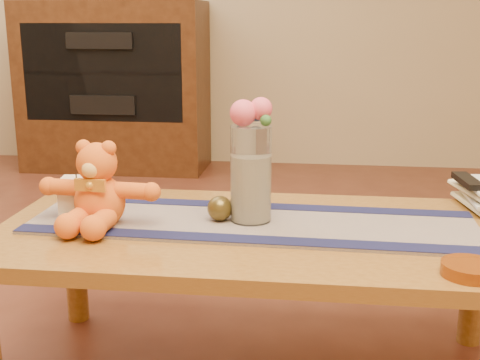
# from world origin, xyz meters

# --- Properties ---
(coffee_table_top) EXTENTS (1.40, 0.70, 0.04)m
(coffee_table_top) POSITION_xyz_m (0.00, 0.00, 0.43)
(coffee_table_top) COLOR brown
(coffee_table_top) RESTS_ON floor
(table_leg_bl) EXTENTS (0.07, 0.07, 0.41)m
(table_leg_bl) POSITION_xyz_m (-0.64, 0.29, 0.21)
(table_leg_bl) COLOR brown
(table_leg_bl) RESTS_ON floor
(table_leg_br) EXTENTS (0.07, 0.07, 0.41)m
(table_leg_br) POSITION_xyz_m (0.64, 0.29, 0.21)
(table_leg_br) COLOR brown
(table_leg_br) RESTS_ON floor
(persian_runner) EXTENTS (1.21, 0.38, 0.01)m
(persian_runner) POSITION_xyz_m (-0.02, 0.03, 0.45)
(persian_runner) COLOR #1C1A48
(persian_runner) RESTS_ON coffee_table_top
(runner_border_near) EXTENTS (1.20, 0.09, 0.00)m
(runner_border_near) POSITION_xyz_m (-0.03, -0.12, 0.46)
(runner_border_near) COLOR #13163B
(runner_border_near) RESTS_ON persian_runner
(runner_border_far) EXTENTS (1.20, 0.09, 0.00)m
(runner_border_far) POSITION_xyz_m (-0.02, 0.17, 0.46)
(runner_border_far) COLOR #13163B
(runner_border_far) RESTS_ON persian_runner
(teddy_bear) EXTENTS (0.33, 0.28, 0.21)m
(teddy_bear) POSITION_xyz_m (-0.42, -0.03, 0.56)
(teddy_bear) COLOR orange
(teddy_bear) RESTS_ON persian_runner
(pillar_candle) EXTENTS (0.10, 0.10, 0.11)m
(pillar_candle) POSITION_xyz_m (-0.51, 0.02, 0.51)
(pillar_candle) COLOR beige
(pillar_candle) RESTS_ON persian_runner
(candle_wick) EXTENTS (0.00, 0.00, 0.01)m
(candle_wick) POSITION_xyz_m (-0.51, 0.02, 0.57)
(candle_wick) COLOR black
(candle_wick) RESTS_ON pillar_candle
(glass_vase) EXTENTS (0.11, 0.11, 0.26)m
(glass_vase) POSITION_xyz_m (-0.03, 0.04, 0.59)
(glass_vase) COLOR silver
(glass_vase) RESTS_ON persian_runner
(potpourri_fill) EXTENTS (0.09, 0.09, 0.18)m
(potpourri_fill) POSITION_xyz_m (-0.03, 0.04, 0.55)
(potpourri_fill) COLOR beige
(potpourri_fill) RESTS_ON glass_vase
(rose_left) EXTENTS (0.07, 0.07, 0.07)m
(rose_left) POSITION_xyz_m (-0.05, 0.03, 0.75)
(rose_left) COLOR #F2556F
(rose_left) RESTS_ON glass_vase
(rose_right) EXTENTS (0.06, 0.06, 0.06)m
(rose_right) POSITION_xyz_m (-0.00, 0.04, 0.76)
(rose_right) COLOR #F2556F
(rose_right) RESTS_ON glass_vase
(blue_flower_back) EXTENTS (0.04, 0.04, 0.04)m
(blue_flower_back) POSITION_xyz_m (-0.02, 0.07, 0.75)
(blue_flower_back) COLOR #445E95
(blue_flower_back) RESTS_ON glass_vase
(blue_flower_side) EXTENTS (0.04, 0.04, 0.04)m
(blue_flower_side) POSITION_xyz_m (-0.06, 0.06, 0.74)
(blue_flower_side) COLOR #445E95
(blue_flower_side) RESTS_ON glass_vase
(leaf_sprig) EXTENTS (0.03, 0.03, 0.03)m
(leaf_sprig) POSITION_xyz_m (0.01, 0.02, 0.74)
(leaf_sprig) COLOR #33662D
(leaf_sprig) RESTS_ON glass_vase
(bronze_ball) EXTENTS (0.09, 0.09, 0.07)m
(bronze_ball) POSITION_xyz_m (-0.11, 0.03, 0.49)
(bronze_ball) COLOR #4C3E19
(bronze_ball) RESTS_ON persian_runner
(book_bottom) EXTENTS (0.20, 0.25, 0.02)m
(book_bottom) POSITION_xyz_m (0.58, 0.26, 0.46)
(book_bottom) COLOR #F6EEBE
(book_bottom) RESTS_ON coffee_table_top
(book_lower) EXTENTS (0.17, 0.23, 0.02)m
(book_lower) POSITION_xyz_m (0.59, 0.25, 0.48)
(book_lower) COLOR #F6EEBE
(book_lower) RESTS_ON book_bottom
(book_upper) EXTENTS (0.21, 0.25, 0.02)m
(book_upper) POSITION_xyz_m (0.58, 0.26, 0.50)
(book_upper) COLOR #F6EEBE
(book_upper) RESTS_ON book_lower
(book_top) EXTENTS (0.18, 0.23, 0.02)m
(book_top) POSITION_xyz_m (0.59, 0.25, 0.52)
(book_top) COLOR #F6EEBE
(book_top) RESTS_ON book_upper
(tv_remote) EXTENTS (0.06, 0.16, 0.02)m
(tv_remote) POSITION_xyz_m (0.58, 0.25, 0.54)
(tv_remote) COLOR black
(tv_remote) RESTS_ON book_top
(amber_dish) EXTENTS (0.16, 0.16, 0.03)m
(amber_dish) POSITION_xyz_m (0.49, -0.26, 0.46)
(amber_dish) COLOR #BF5914
(amber_dish) RESTS_ON coffee_table_top
(media_cabinet) EXTENTS (1.20, 0.50, 1.10)m
(media_cabinet) POSITION_xyz_m (-1.20, 2.48, 0.55)
(media_cabinet) COLOR #32190B
(media_cabinet) RESTS_ON floor
(cabinet_cavity) EXTENTS (1.02, 0.03, 0.61)m
(cabinet_cavity) POSITION_xyz_m (-1.20, 2.25, 0.66)
(cabinet_cavity) COLOR black
(cabinet_cavity) RESTS_ON media_cabinet
(cabinet_shelf) EXTENTS (1.02, 0.20, 0.02)m
(cabinet_shelf) POSITION_xyz_m (-1.20, 2.33, 0.66)
(cabinet_shelf) COLOR #32190B
(cabinet_shelf) RESTS_ON media_cabinet
(stereo_upper) EXTENTS (0.42, 0.28, 0.10)m
(stereo_upper) POSITION_xyz_m (-1.20, 2.35, 0.86)
(stereo_upper) COLOR black
(stereo_upper) RESTS_ON media_cabinet
(stereo_lower) EXTENTS (0.42, 0.28, 0.12)m
(stereo_lower) POSITION_xyz_m (-1.20, 2.35, 0.46)
(stereo_lower) COLOR black
(stereo_lower) RESTS_ON media_cabinet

